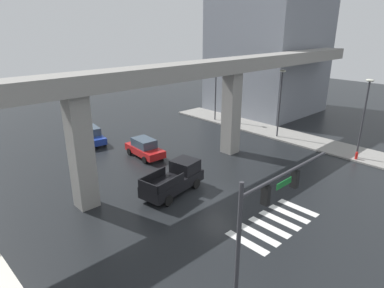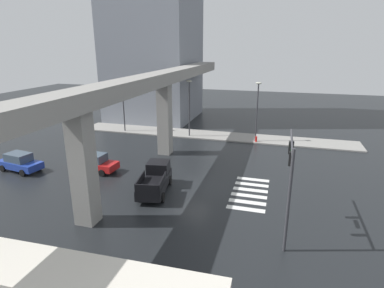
{
  "view_description": "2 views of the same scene",
  "coord_description": "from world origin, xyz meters",
  "px_view_note": "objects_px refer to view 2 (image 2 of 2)",
  "views": [
    {
      "loc": [
        -15.66,
        -13.88,
        11.49
      ],
      "look_at": [
        -0.7,
        2.07,
        3.63
      ],
      "focal_mm": 31.03,
      "sensor_mm": 36.0,
      "label": 1
    },
    {
      "loc": [
        -23.61,
        -6.52,
        11.36
      ],
      "look_at": [
        1.67,
        0.7,
        3.16
      ],
      "focal_mm": 29.79,
      "sensor_mm": 36.0,
      "label": 2
    }
  ],
  "objects_px": {
    "street_lamp_far_north": "(123,99)",
    "fire_hydrant": "(256,139)",
    "traffic_signal_mast": "(290,169)",
    "street_lamp_mid_block": "(189,102)",
    "sedan_blue": "(20,162)",
    "street_lamp_near_corner": "(257,105)",
    "pickup_truck": "(156,179)",
    "sedan_red": "(94,163)"
  },
  "relations": [
    {
      "from": "street_lamp_far_north",
      "to": "fire_hydrant",
      "type": "xyz_separation_m",
      "value": [
        -0.4,
        -17.72,
        -4.13
      ]
    },
    {
      "from": "traffic_signal_mast",
      "to": "street_lamp_far_north",
      "type": "xyz_separation_m",
      "value": [
        19.73,
        21.17,
        0.17
      ]
    },
    {
      "from": "street_lamp_mid_block",
      "to": "street_lamp_far_north",
      "type": "height_order",
      "value": "same"
    },
    {
      "from": "sedan_blue",
      "to": "street_lamp_near_corner",
      "type": "bearing_deg",
      "value": -52.77
    },
    {
      "from": "fire_hydrant",
      "to": "street_lamp_mid_block",
      "type": "bearing_deg",
      "value": 87.32
    },
    {
      "from": "street_lamp_mid_block",
      "to": "fire_hydrant",
      "type": "relative_size",
      "value": 8.52
    },
    {
      "from": "street_lamp_near_corner",
      "to": "street_lamp_mid_block",
      "type": "bearing_deg",
      "value": 90.0
    },
    {
      "from": "fire_hydrant",
      "to": "pickup_truck",
      "type": "bearing_deg",
      "value": 156.91
    },
    {
      "from": "fire_hydrant",
      "to": "sedan_red",
      "type": "bearing_deg",
      "value": 133.98
    },
    {
      "from": "street_lamp_far_north",
      "to": "street_lamp_mid_block",
      "type": "bearing_deg",
      "value": -90.0
    },
    {
      "from": "street_lamp_mid_block",
      "to": "sedan_red",
      "type": "bearing_deg",
      "value": 159.09
    },
    {
      "from": "street_lamp_near_corner",
      "to": "sedan_red",
      "type": "bearing_deg",
      "value": 135.12
    },
    {
      "from": "sedan_red",
      "to": "street_lamp_near_corner",
      "type": "relative_size",
      "value": 0.61
    },
    {
      "from": "sedan_red",
      "to": "sedan_blue",
      "type": "xyz_separation_m",
      "value": [
        -1.83,
        6.8,
        0.0
      ]
    },
    {
      "from": "sedan_red",
      "to": "street_lamp_near_corner",
      "type": "height_order",
      "value": "street_lamp_near_corner"
    },
    {
      "from": "street_lamp_mid_block",
      "to": "fire_hydrant",
      "type": "xyz_separation_m",
      "value": [
        -0.4,
        -8.54,
        -4.13
      ]
    },
    {
      "from": "sedan_red",
      "to": "street_lamp_mid_block",
      "type": "height_order",
      "value": "street_lamp_mid_block"
    },
    {
      "from": "pickup_truck",
      "to": "street_lamp_far_north",
      "type": "bearing_deg",
      "value": 34.57
    },
    {
      "from": "sedan_blue",
      "to": "fire_hydrant",
      "type": "distance_m",
      "value": 25.54
    },
    {
      "from": "traffic_signal_mast",
      "to": "fire_hydrant",
      "type": "height_order",
      "value": "traffic_signal_mast"
    },
    {
      "from": "sedan_red",
      "to": "street_lamp_mid_block",
      "type": "distance_m",
      "value": 15.12
    },
    {
      "from": "sedan_red",
      "to": "street_lamp_near_corner",
      "type": "xyz_separation_m",
      "value": [
        13.69,
        -13.64,
        3.7
      ]
    },
    {
      "from": "pickup_truck",
      "to": "street_lamp_far_north",
      "type": "relative_size",
      "value": 0.74
    },
    {
      "from": "traffic_signal_mast",
      "to": "street_lamp_far_north",
      "type": "relative_size",
      "value": 0.9
    },
    {
      "from": "sedan_red",
      "to": "traffic_signal_mast",
      "type": "relative_size",
      "value": 0.68
    },
    {
      "from": "sedan_red",
      "to": "traffic_signal_mast",
      "type": "bearing_deg",
      "value": -109.31
    },
    {
      "from": "street_lamp_near_corner",
      "to": "fire_hydrant",
      "type": "bearing_deg",
      "value": -160.75
    },
    {
      "from": "sedan_red",
      "to": "street_lamp_far_north",
      "type": "bearing_deg",
      "value": 16.08
    },
    {
      "from": "sedan_blue",
      "to": "traffic_signal_mast",
      "type": "distance_m",
      "value": 24.65
    },
    {
      "from": "street_lamp_mid_block",
      "to": "fire_hydrant",
      "type": "bearing_deg",
      "value": -92.68
    },
    {
      "from": "sedan_red",
      "to": "street_lamp_mid_block",
      "type": "xyz_separation_m",
      "value": [
        13.69,
        -5.23,
        3.7
      ]
    },
    {
      "from": "pickup_truck",
      "to": "fire_hydrant",
      "type": "relative_size",
      "value": 6.29
    },
    {
      "from": "sedan_blue",
      "to": "fire_hydrant",
      "type": "bearing_deg",
      "value": -53.68
    },
    {
      "from": "street_lamp_far_north",
      "to": "fire_hydrant",
      "type": "bearing_deg",
      "value": -91.29
    },
    {
      "from": "sedan_blue",
      "to": "traffic_signal_mast",
      "type": "xyz_separation_m",
      "value": [
        -4.2,
        -24.03,
        3.54
      ]
    },
    {
      "from": "street_lamp_mid_block",
      "to": "fire_hydrant",
      "type": "distance_m",
      "value": 9.5
    },
    {
      "from": "street_lamp_near_corner",
      "to": "street_lamp_far_north",
      "type": "distance_m",
      "value": 17.58
    },
    {
      "from": "pickup_truck",
      "to": "traffic_signal_mast",
      "type": "relative_size",
      "value": 0.82
    },
    {
      "from": "pickup_truck",
      "to": "street_lamp_near_corner",
      "type": "bearing_deg",
      "value": -22.14
    },
    {
      "from": "street_lamp_near_corner",
      "to": "street_lamp_mid_block",
      "type": "relative_size",
      "value": 1.0
    },
    {
      "from": "sedan_red",
      "to": "sedan_blue",
      "type": "height_order",
      "value": "same"
    },
    {
      "from": "street_lamp_mid_block",
      "to": "street_lamp_near_corner",
      "type": "bearing_deg",
      "value": -90.0
    }
  ]
}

